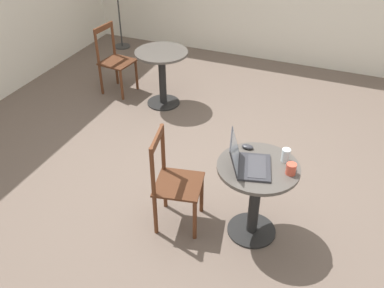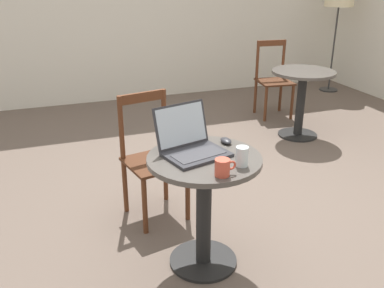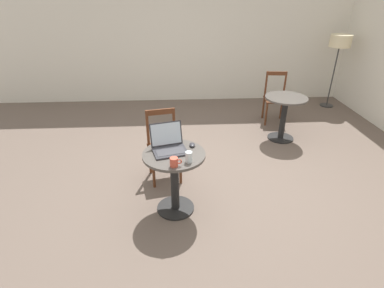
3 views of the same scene
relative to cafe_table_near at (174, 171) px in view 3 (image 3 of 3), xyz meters
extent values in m
plane|color=#66564C|center=(0.50, 0.57, -0.51)|extent=(16.00, 16.00, 0.00)
cube|color=silver|center=(0.50, 3.80, 0.84)|extent=(9.40, 0.06, 2.70)
cylinder|color=black|center=(0.00, 0.00, -0.50)|extent=(0.43, 0.43, 0.02)
cylinder|color=black|center=(0.00, 0.00, -0.15)|extent=(0.09, 0.09, 0.68)
cylinder|color=#4C4742|center=(0.00, 0.00, 0.20)|extent=(0.66, 0.66, 0.03)
cylinder|color=black|center=(1.78, 1.71, -0.50)|extent=(0.43, 0.43, 0.02)
cylinder|color=black|center=(1.78, 1.71, -0.15)|extent=(0.09, 0.09, 0.68)
cylinder|color=#4C4742|center=(1.78, 1.71, 0.20)|extent=(0.66, 0.66, 0.03)
cylinder|color=#562D19|center=(0.07, 0.50, -0.30)|extent=(0.04, 0.04, 0.43)
cylinder|color=#562D19|center=(-0.26, 0.44, -0.30)|extent=(0.04, 0.04, 0.43)
cylinder|color=#562D19|center=(0.00, 0.84, -0.30)|extent=(0.04, 0.04, 0.43)
cylinder|color=#562D19|center=(-0.33, 0.77, -0.30)|extent=(0.04, 0.04, 0.43)
cube|color=#492715|center=(-0.13, 0.64, -0.07)|extent=(0.46, 0.46, 0.02)
cylinder|color=#562D19|center=(0.00, 0.84, 0.17)|extent=(0.04, 0.04, 0.47)
cylinder|color=#562D19|center=(-0.33, 0.77, 0.17)|extent=(0.04, 0.04, 0.47)
cube|color=#562D19|center=(-0.16, 0.81, 0.37)|extent=(0.37, 0.10, 0.07)
cylinder|color=#562D19|center=(2.01, 2.22, -0.30)|extent=(0.04, 0.04, 0.43)
cylinder|color=#562D19|center=(1.67, 2.26, -0.30)|extent=(0.04, 0.04, 0.43)
cylinder|color=#562D19|center=(2.05, 2.56, -0.30)|extent=(0.04, 0.04, 0.43)
cylinder|color=#562D19|center=(1.71, 2.60, -0.30)|extent=(0.04, 0.04, 0.43)
cube|color=#492715|center=(1.86, 2.41, -0.07)|extent=(0.43, 0.43, 0.02)
cylinder|color=#562D19|center=(2.05, 2.56, 0.17)|extent=(0.04, 0.04, 0.47)
cylinder|color=#562D19|center=(1.71, 2.60, 0.17)|extent=(0.04, 0.04, 0.47)
cube|color=#562D19|center=(1.88, 2.58, 0.37)|extent=(0.37, 0.07, 0.07)
cylinder|color=#333333|center=(3.27, 3.19, -0.50)|extent=(0.27, 0.27, 0.02)
cylinder|color=#333333|center=(3.27, 3.19, 0.11)|extent=(0.02, 0.02, 1.22)
cylinder|color=beige|center=(3.27, 3.19, 0.83)|extent=(0.40, 0.40, 0.23)
cube|color=#2D2D33|center=(-0.04, 0.03, 0.23)|extent=(0.40, 0.34, 0.02)
cube|color=#38383D|center=(-0.03, 0.01, 0.24)|extent=(0.32, 0.21, 0.00)
cube|color=#2D2D33|center=(-0.08, 0.18, 0.36)|extent=(0.36, 0.16, 0.25)
cube|color=silver|center=(-0.08, 0.18, 0.36)|extent=(0.33, 0.14, 0.22)
ellipsoid|color=#2D2D33|center=(0.20, 0.15, 0.23)|extent=(0.06, 0.10, 0.03)
cylinder|color=#C64C38|center=(0.00, -0.25, 0.26)|extent=(0.08, 0.08, 0.09)
torus|color=#C64C38|center=(0.05, -0.25, 0.27)|extent=(0.05, 0.01, 0.05)
cylinder|color=silver|center=(0.15, -0.18, 0.27)|extent=(0.07, 0.07, 0.11)
camera|label=1|loc=(-2.67, -0.53, 2.29)|focal=40.00mm
camera|label=2|loc=(-0.81, -2.07, 1.22)|focal=40.00mm
camera|label=3|loc=(0.03, -2.72, 1.75)|focal=28.00mm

